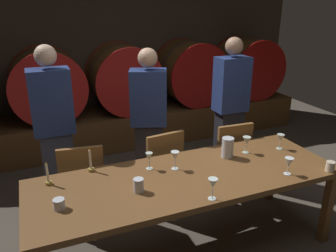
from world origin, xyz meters
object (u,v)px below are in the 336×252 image
Objects in this scene: chair_center at (161,166)px; cup_right at (330,166)px; wine_barrel_right at (190,72)px; wine_barrel_far_right at (247,67)px; guest_center at (149,123)px; wine_glass_right at (289,163)px; wine_glass_center_right at (247,141)px; pitcher at (228,148)px; guest_left at (55,132)px; wine_glass_center_left at (213,184)px; guest_right at (230,108)px; candle_right at (91,165)px; wine_glass_left at (175,156)px; wine_barrel_center at (124,78)px; cup_center at (139,185)px; dining_table at (188,182)px; cup_left at (59,204)px; wine_glass_far_right at (280,139)px; wine_glass_far_left at (149,157)px; wine_barrel_left at (47,85)px; candle_left at (48,178)px; chair_right at (229,155)px; chair_left at (83,181)px.

cup_right is at bearing 128.37° from chair_center.
wine_barrel_far_right is (1.09, 0.00, 0.00)m from wine_barrel_right.
wine_barrel_far_right is 11.36× the size of cup_right.
guest_center reaches higher than wine_glass_right.
wine_barrel_far_right is 2.97m from wine_glass_center_right.
pitcher is 1.17× the size of wine_glass_center_right.
guest_left is 1.70m from wine_glass_center_left.
chair_center is 1.18m from guest_right.
guest_left is at bearing 108.62° from candle_right.
candle_right is at bearing 160.64° from wine_glass_left.
wine_barrel_right and wine_barrel_far_right have the same top height.
wine_barrel_center reaches higher than wine_glass_center_right.
cup_center is at bearing -164.31° from pitcher.
wine_glass_center_left reaches higher than dining_table.
cup_left is (-1.80, 0.21, -0.06)m from wine_glass_right.
wine_barrel_center is at bearing 84.22° from wine_glass_left.
pitcher is 2.31× the size of cup_left.
wine_glass_far_right is at bearing 57.49° from wine_glass_right.
wine_glass_far_left is (-0.28, -0.47, 0.36)m from chair_center.
guest_left reaches higher than wine_glass_far_right.
wine_glass_left is 1.31m from cup_right.
pitcher is at bearing -60.80° from wine_barrel_left.
pitcher is 1.25× the size of wine_glass_far_left.
wine_glass_left is 1.10m from wine_glass_far_right.
guest_right is at bearing 88.52° from wine_glass_far_right.
wine_glass_left reaches higher than dining_table.
wine_glass_far_left is 0.90× the size of wine_glass_center_left.
wine_barrel_center reaches higher than candle_left.
guest_center is at bearing -96.04° from wine_barrel_center.
wine_glass_far_right is (2.12, -0.15, 0.05)m from candle_left.
wine_barrel_right is 2.05m from guest_center.
wine_glass_far_right is (-0.02, -0.94, -0.03)m from guest_right.
wine_barrel_center reaches higher than chair_right.
wine_glass_right is at bearing -27.24° from wine_glass_far_left.
candle_right reaches higher than wine_glass_center_right.
candle_right is at bearing 172.36° from wine_glass_center_right.
wine_barrel_left is 4.61× the size of candle_right.
guest_right reaches higher than wine_glass_left.
wine_barrel_right is 2.88m from chair_left.
guest_left is at bearing 145.58° from cup_right.
wine_barrel_right reaches higher than cup_center.
wine_barrel_left is at bearing 180.00° from wine_barrel_center.
guest_center reaches higher than wine_glass_far_right.
wine_glass_far_right reaches higher than cup_right.
wine_glass_left is at bearing 39.80° from guest_right.
chair_left is (-0.96, -1.95, -0.51)m from wine_barrel_center.
guest_right is 2.29m from candle_left.
wine_barrel_center is 2.99m from wine_glass_right.
dining_table is at bearing 159.14° from wine_glass_right.
wine_barrel_center is at bearing 67.77° from candle_right.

